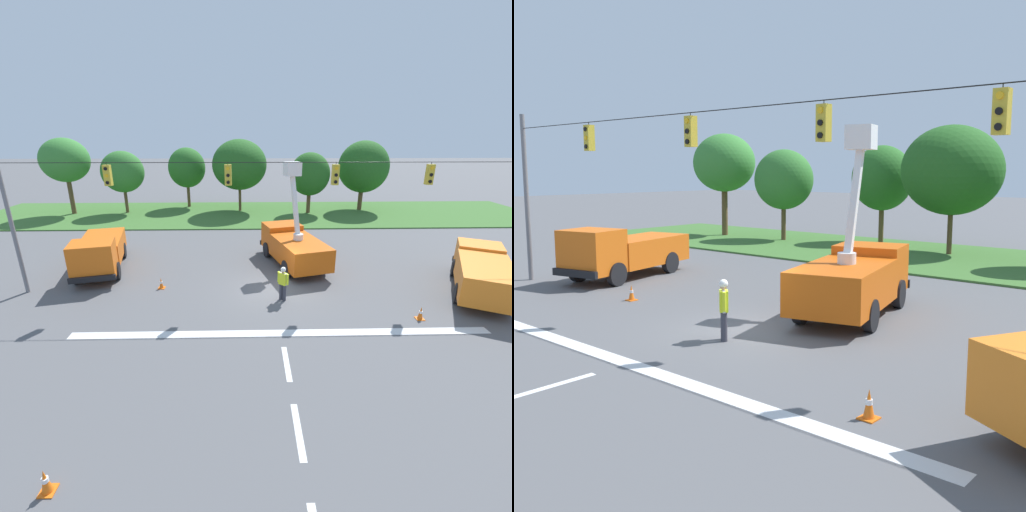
# 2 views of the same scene
# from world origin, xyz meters

# --- Properties ---
(ground_plane) EXTENTS (200.00, 200.00, 0.00)m
(ground_plane) POSITION_xyz_m (0.00, 0.00, 0.00)
(ground_plane) COLOR #565659
(grass_verge) EXTENTS (56.00, 12.00, 0.10)m
(grass_verge) POSITION_xyz_m (0.00, 18.00, 0.05)
(grass_verge) COLOR #3D6B2D
(grass_verge) RESTS_ON ground
(lane_markings) EXTENTS (17.60, 15.25, 0.01)m
(lane_markings) POSITION_xyz_m (0.00, -5.75, 0.00)
(lane_markings) COLOR silver
(lane_markings) RESTS_ON ground
(signal_gantry) EXTENTS (26.20, 0.33, 7.20)m
(signal_gantry) POSITION_xyz_m (0.00, -0.00, 4.58)
(signal_gantry) COLOR slate
(signal_gantry) RESTS_ON ground
(tree_far_west) EXTENTS (4.64, 4.44, 7.49)m
(tree_far_west) POSITION_xyz_m (-19.19, 18.39, 5.37)
(tree_far_west) COLOR brown
(tree_far_west) RESTS_ON ground
(tree_west) EXTENTS (4.26, 3.68, 6.25)m
(tree_west) POSITION_xyz_m (-13.88, 18.76, 4.21)
(tree_west) COLOR brown
(tree_west) RESTS_ON ground
(tree_centre) EXTENTS (3.99, 3.97, 6.45)m
(tree_centre) POSITION_xyz_m (-7.93, 21.64, 4.33)
(tree_centre) COLOR brown
(tree_centre) RESTS_ON ground
(tree_east) EXTENTS (5.57, 6.05, 7.35)m
(tree_east) POSITION_xyz_m (-2.17, 19.38, 4.83)
(tree_east) COLOR brown
(tree_east) RESTS_ON ground
(tree_far_east) EXTENTS (4.02, 3.67, 6.13)m
(tree_far_east) POSITION_xyz_m (4.89, 18.23, 3.99)
(tree_far_east) COLOR brown
(tree_far_east) RESTS_ON ground
(tree_east_end) EXTENTS (5.16, 5.24, 7.20)m
(tree_east_end) POSITION_xyz_m (10.69, 19.61, 4.56)
(tree_east_end) COLOR brown
(tree_east_end) RESTS_ON ground
(utility_truck_bucket_lift) EXTENTS (4.01, 6.68, 6.29)m
(utility_truck_bucket_lift) POSITION_xyz_m (1.45, 3.75, 1.33)
(utility_truck_bucket_lift) COLOR #D6560F
(utility_truck_bucket_lift) RESTS_ON ground
(utility_truck_support_near) EXTENTS (5.12, 6.94, 2.04)m
(utility_truck_support_near) POSITION_xyz_m (10.70, -0.59, 1.18)
(utility_truck_support_near) COLOR orange
(utility_truck_support_near) RESTS_ON ground
(utility_truck_support_far) EXTENTS (3.80, 6.89, 2.35)m
(utility_truck_support_far) POSITION_xyz_m (-10.29, 3.00, 1.20)
(utility_truck_support_far) COLOR orange
(utility_truck_support_far) RESTS_ON ground
(road_worker) EXTENTS (0.51, 0.47, 1.77)m
(road_worker) POSITION_xyz_m (0.34, -1.23, 1.00)
(road_worker) COLOR #383842
(road_worker) RESTS_ON ground
(traffic_cone_foreground_left) EXTENTS (0.36, 0.36, 0.59)m
(traffic_cone_foreground_left) POSITION_xyz_m (-6.06, 0.29, 0.28)
(traffic_cone_foreground_left) COLOR orange
(traffic_cone_foreground_left) RESTS_ON ground
(traffic_cone_mid_left) EXTENTS (0.36, 0.36, 0.61)m
(traffic_cone_mid_left) POSITION_xyz_m (6.35, -3.27, 0.29)
(traffic_cone_mid_left) COLOR orange
(traffic_cone_mid_left) RESTS_ON ground
(traffic_cone_mid_right) EXTENTS (0.36, 0.36, 0.66)m
(traffic_cone_mid_right) POSITION_xyz_m (-6.11, -10.85, 0.32)
(traffic_cone_mid_right) COLOR orange
(traffic_cone_mid_right) RESTS_ON ground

